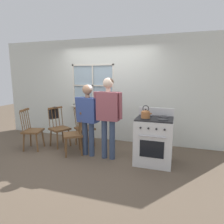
% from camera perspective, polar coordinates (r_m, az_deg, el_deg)
% --- Properties ---
extents(ground_plane, '(16.00, 16.00, 0.00)m').
position_cam_1_polar(ground_plane, '(4.39, -7.03, -13.05)').
color(ground_plane, brown).
extents(wall_back, '(6.40, 0.16, 2.70)m').
position_cam_1_polar(wall_back, '(5.34, -0.69, 6.05)').
color(wall_back, silver).
rests_on(wall_back, ground_plane).
extents(chair_by_window, '(0.55, 0.55, 0.97)m').
position_cam_1_polar(chair_by_window, '(5.14, -14.83, -4.60)').
color(chair_by_window, brown).
rests_on(chair_by_window, ground_plane).
extents(chair_near_wall, '(0.57, 0.57, 0.97)m').
position_cam_1_polar(chair_near_wall, '(4.56, -10.88, -6.33)').
color(chair_near_wall, brown).
rests_on(chair_near_wall, ground_plane).
extents(chair_center_cluster, '(0.49, 0.50, 0.97)m').
position_cam_1_polar(chair_center_cluster, '(5.13, -21.86, -5.03)').
color(chair_center_cluster, brown).
rests_on(chair_center_cluster, ground_plane).
extents(chair_near_stove, '(0.58, 0.57, 0.97)m').
position_cam_1_polar(chair_near_stove, '(5.01, -8.02, -4.72)').
color(chair_near_stove, brown).
rests_on(chair_near_stove, ground_plane).
extents(person_elderly_left, '(0.60, 0.28, 1.56)m').
position_cam_1_polar(person_elderly_left, '(4.30, -6.95, -0.28)').
color(person_elderly_left, '#384766').
rests_on(person_elderly_left, ground_plane).
extents(person_teen_center, '(0.61, 0.23, 1.70)m').
position_cam_1_polar(person_teen_center, '(4.08, -1.10, 0.55)').
color(person_teen_center, '#384766').
rests_on(person_teen_center, ground_plane).
extents(stove, '(0.72, 0.68, 1.08)m').
position_cam_1_polar(stove, '(4.11, 11.86, -7.84)').
color(stove, silver).
rests_on(stove, ground_plane).
extents(kettle, '(0.21, 0.17, 0.25)m').
position_cam_1_polar(kettle, '(3.86, 9.57, -0.47)').
color(kettle, '#A86638').
rests_on(kettle, stove).
extents(potted_plant, '(0.12, 0.12, 0.31)m').
position_cam_1_polar(potted_plant, '(5.58, -8.36, 2.57)').
color(potted_plant, beige).
rests_on(potted_plant, wall_back).
extents(handbag, '(0.24, 0.24, 0.31)m').
position_cam_1_polar(handbag, '(5.26, -16.31, -0.35)').
color(handbag, black).
rests_on(handbag, chair_by_window).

